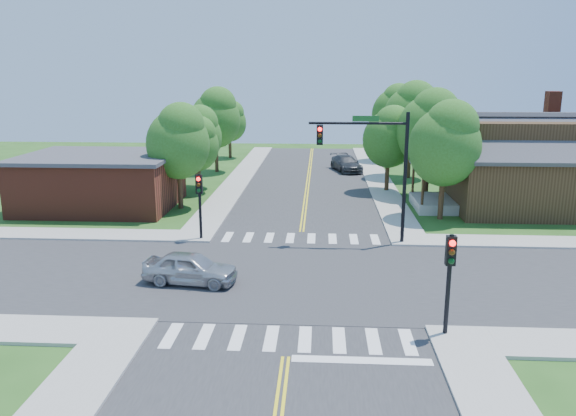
# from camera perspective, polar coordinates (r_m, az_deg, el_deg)

# --- Properties ---
(ground) EXTENTS (100.00, 100.00, 0.00)m
(ground) POSITION_cam_1_polar(r_m,az_deg,el_deg) (26.07, 0.81, -7.08)
(ground) COLOR #244B17
(ground) RESTS_ON ground
(road_ns) EXTENTS (10.00, 90.00, 0.04)m
(road_ns) POSITION_cam_1_polar(r_m,az_deg,el_deg) (26.06, 0.81, -7.04)
(road_ns) COLOR #2D2D30
(road_ns) RESTS_ON ground
(road_ew) EXTENTS (90.00, 10.00, 0.04)m
(road_ew) POSITION_cam_1_polar(r_m,az_deg,el_deg) (26.06, 0.81, -7.03)
(road_ew) COLOR #2D2D30
(road_ew) RESTS_ON ground
(intersection_patch) EXTENTS (10.20, 10.20, 0.06)m
(intersection_patch) POSITION_cam_1_polar(r_m,az_deg,el_deg) (26.07, 0.81, -7.08)
(intersection_patch) COLOR #2D2D30
(intersection_patch) RESTS_ON ground
(sidewalk_ne) EXTENTS (40.00, 40.00, 0.14)m
(sidewalk_ne) POSITION_cam_1_polar(r_m,az_deg,el_deg) (43.77, 22.98, 0.46)
(sidewalk_ne) COLOR #9E9B93
(sidewalk_ne) RESTS_ON ground
(sidewalk_nw) EXTENTS (40.00, 40.00, 0.14)m
(sidewalk_nw) POSITION_cam_1_polar(r_m,az_deg,el_deg) (44.53, -19.00, 1.01)
(sidewalk_nw) COLOR #9E9B93
(sidewalk_nw) RESTS_ON ground
(crosswalk_north) EXTENTS (8.85, 2.00, 0.01)m
(crosswalk_north) POSITION_cam_1_polar(r_m,az_deg,el_deg) (31.93, 1.31, -3.08)
(crosswalk_north) COLOR white
(crosswalk_north) RESTS_ON ground
(crosswalk_south) EXTENTS (8.85, 2.00, 0.01)m
(crosswalk_south) POSITION_cam_1_polar(r_m,az_deg,el_deg) (20.37, 0.01, -13.12)
(crosswalk_south) COLOR white
(crosswalk_south) RESTS_ON ground
(centerline) EXTENTS (0.30, 90.00, 0.01)m
(centerline) POSITION_cam_1_polar(r_m,az_deg,el_deg) (26.05, 0.81, -6.99)
(centerline) COLOR yellow
(centerline) RESTS_ON ground
(stop_bar) EXTENTS (4.60, 0.45, 0.09)m
(stop_bar) POSITION_cam_1_polar(r_m,az_deg,el_deg) (19.18, 7.50, -15.21)
(stop_bar) COLOR white
(stop_bar) RESTS_ON ground
(signal_mast_ne) EXTENTS (5.30, 0.42, 7.20)m
(signal_mast_ne) POSITION_cam_1_polar(r_m,az_deg,el_deg) (30.40, 8.74, 5.21)
(signal_mast_ne) COLOR black
(signal_mast_ne) RESTS_ON ground
(signal_pole_se) EXTENTS (0.34, 0.42, 3.80)m
(signal_pole_se) POSITION_cam_1_polar(r_m,az_deg,el_deg) (20.36, 16.12, -5.71)
(signal_pole_se) COLOR black
(signal_pole_se) RESTS_ON ground
(signal_pole_nw) EXTENTS (0.34, 0.42, 3.80)m
(signal_pole_nw) POSITION_cam_1_polar(r_m,az_deg,el_deg) (31.37, -8.98, 1.39)
(signal_pole_nw) COLOR black
(signal_pole_nw) RESTS_ON ground
(house_ne) EXTENTS (13.05, 8.80, 7.11)m
(house_ne) POSITION_cam_1_polar(r_m,az_deg,el_deg) (41.49, 23.18, 4.36)
(house_ne) COLOR #352312
(house_ne) RESTS_ON ground
(building_nw) EXTENTS (10.40, 8.40, 3.73)m
(building_nw) POSITION_cam_1_polar(r_m,az_deg,el_deg) (41.21, -18.46, 2.66)
(building_nw) COLOR maroon
(building_nw) RESTS_ON ground
(tree_e_a) EXTENTS (4.50, 4.28, 7.66)m
(tree_e_a) POSITION_cam_1_polar(r_m,az_deg,el_deg) (36.59, 15.80, 6.52)
(tree_e_a) COLOR #382314
(tree_e_a) RESTS_ON ground
(tree_e_b) EXTENTS (4.82, 4.58, 8.20)m
(tree_e_b) POSITION_cam_1_polar(r_m,az_deg,el_deg) (42.91, 14.32, 8.06)
(tree_e_b) COLOR #382314
(tree_e_b) RESTS_ON ground
(tree_e_c) EXTENTS (5.06, 4.81, 8.60)m
(tree_e_c) POSITION_cam_1_polar(r_m,az_deg,el_deg) (50.85, 12.53, 9.26)
(tree_e_c) COLOR #382314
(tree_e_c) RESTS_ON ground
(tree_e_d) EXTENTS (4.81, 4.57, 8.17)m
(tree_e_d) POSITION_cam_1_polar(r_m,az_deg,el_deg) (60.18, 10.91, 9.69)
(tree_e_d) COLOR #382314
(tree_e_d) RESTS_ON ground
(tree_w_a) EXTENTS (4.31, 4.09, 7.32)m
(tree_w_a) POSITION_cam_1_polar(r_m,az_deg,el_deg) (38.91, -11.03, 6.84)
(tree_w_a) COLOR #382314
(tree_w_a) RESTS_ON ground
(tree_w_b) EXTENTS (3.98, 3.78, 6.76)m
(tree_w_b) POSITION_cam_1_polar(r_m,az_deg,el_deg) (45.81, -9.14, 7.44)
(tree_w_b) COLOR #382314
(tree_w_b) RESTS_ON ground
(tree_w_c) EXTENTS (4.70, 4.47, 7.99)m
(tree_w_c) POSITION_cam_1_polar(r_m,az_deg,el_deg) (53.27, -7.32, 9.22)
(tree_w_c) COLOR #382314
(tree_w_c) RESTS_ON ground
(tree_w_d) EXTENTS (3.70, 3.52, 6.30)m
(tree_w_d) POSITION_cam_1_polar(r_m,az_deg,el_deg) (62.26, -5.91, 8.85)
(tree_w_d) COLOR #382314
(tree_w_d) RESTS_ON ground
(tree_house) EXTENTS (4.01, 3.81, 6.82)m
(tree_house) POSITION_cam_1_polar(r_m,az_deg,el_deg) (44.46, 10.31, 7.27)
(tree_house) COLOR #382314
(tree_house) RESTS_ON ground
(tree_bldg) EXTENTS (3.54, 3.37, 6.03)m
(tree_bldg) POSITION_cam_1_polar(r_m,az_deg,el_deg) (44.03, -9.25, 6.56)
(tree_bldg) COLOR #382314
(tree_bldg) RESTS_ON ground
(car_silver) EXTENTS (2.80, 4.64, 1.43)m
(car_silver) POSITION_cam_1_polar(r_m,az_deg,el_deg) (25.47, -9.90, -6.09)
(car_silver) COLOR #B6B7BD
(car_silver) RESTS_ON ground
(car_dgrey) EXTENTS (4.67, 6.09, 1.46)m
(car_dgrey) POSITION_cam_1_polar(r_m,az_deg,el_deg) (53.88, 5.93, 4.48)
(car_dgrey) COLOR #323438
(car_dgrey) RESTS_ON ground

